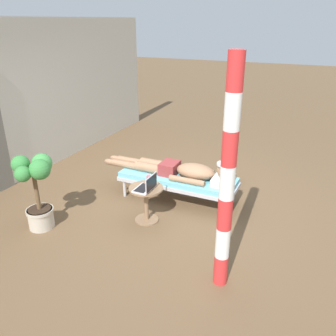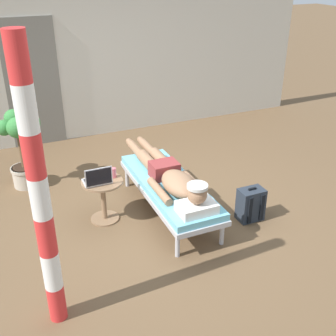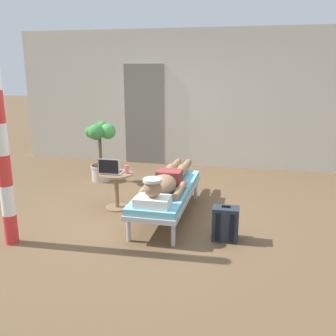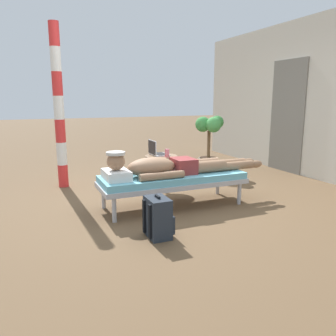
# 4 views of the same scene
# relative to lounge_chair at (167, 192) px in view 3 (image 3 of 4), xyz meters

# --- Properties ---
(ground_plane) EXTENTS (40.00, 40.00, 0.00)m
(ground_plane) POSITION_rel_lounge_chair_xyz_m (-0.17, 0.00, -0.35)
(ground_plane) COLOR brown
(house_wall_back) EXTENTS (7.60, 0.20, 2.70)m
(house_wall_back) POSITION_rel_lounge_chair_xyz_m (-0.00, 2.92, 1.00)
(house_wall_back) COLOR beige
(house_wall_back) RESTS_ON ground
(house_door_panel) EXTENTS (0.84, 0.03, 2.04)m
(house_door_panel) POSITION_rel_lounge_chair_xyz_m (-1.13, 2.81, 0.67)
(house_door_panel) COLOR slate
(house_door_panel) RESTS_ON ground
(lounge_chair) EXTENTS (0.63, 1.85, 0.42)m
(lounge_chair) POSITION_rel_lounge_chair_xyz_m (0.00, 0.00, 0.00)
(lounge_chair) COLOR #B7B7BC
(lounge_chair) RESTS_ON ground
(person_reclining) EXTENTS (0.53, 2.17, 0.33)m
(person_reclining) POSITION_rel_lounge_chair_xyz_m (-0.00, -0.05, 0.17)
(person_reclining) COLOR white
(person_reclining) RESTS_ON lounge_chair
(side_table) EXTENTS (0.48, 0.48, 0.52)m
(side_table) POSITION_rel_lounge_chair_xyz_m (-0.77, 0.16, 0.01)
(side_table) COLOR #8C6B4C
(side_table) RESTS_ON ground
(laptop) EXTENTS (0.31, 0.24, 0.23)m
(laptop) POSITION_rel_lounge_chair_xyz_m (-0.83, 0.11, 0.24)
(laptop) COLOR silver
(laptop) RESTS_ON side_table
(drink_glass) EXTENTS (0.06, 0.06, 0.12)m
(drink_glass) POSITION_rel_lounge_chair_xyz_m (-0.62, 0.19, 0.24)
(drink_glass) COLOR #D86672
(drink_glass) RESTS_ON side_table
(backpack) EXTENTS (0.30, 0.26, 0.42)m
(backpack) POSITION_rel_lounge_chair_xyz_m (0.83, -0.53, -0.15)
(backpack) COLOR #262D38
(backpack) RESTS_ON ground
(potted_plant) EXTENTS (0.56, 0.56, 1.04)m
(potted_plant) POSITION_rel_lounge_chair_xyz_m (-1.52, 1.40, 0.27)
(potted_plant) COLOR #BFB29E
(potted_plant) RESTS_ON ground
(porch_post) EXTENTS (0.15, 0.15, 2.43)m
(porch_post) POSITION_rel_lounge_chair_xyz_m (-1.56, -1.17, 0.87)
(porch_post) COLOR red
(porch_post) RESTS_ON ground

